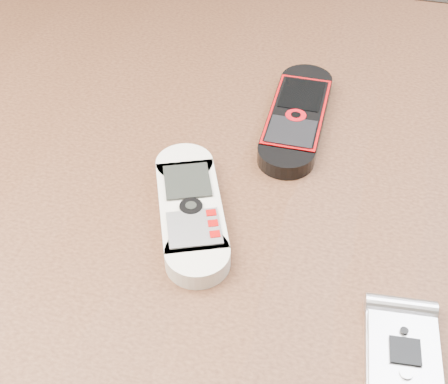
{
  "coord_description": "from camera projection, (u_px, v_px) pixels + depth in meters",
  "views": [
    {
      "loc": [
        0.1,
        -0.35,
        1.1
      ],
      "look_at": [
        0.01,
        0.0,
        0.76
      ],
      "focal_mm": 50.0,
      "sensor_mm": 36.0,
      "label": 1
    }
  ],
  "objects": [
    {
      "name": "table",
      "position": [
        219.0,
        281.0,
        0.58
      ],
      "size": [
        1.2,
        0.8,
        0.75
      ],
      "color": "black",
      "rests_on": "ground"
    },
    {
      "name": "nokia_black_red",
      "position": [
        297.0,
        116.0,
        0.58
      ],
      "size": [
        0.05,
        0.16,
        0.02
      ],
      "primitive_type": "cube",
      "rotation": [
        0.0,
        0.0,
        0.0
      ],
      "color": "black",
      "rests_on": "table"
    },
    {
      "name": "motorola_razr",
      "position": [
        404.0,
        360.0,
        0.39
      ],
      "size": [
        0.06,
        0.1,
        0.01
      ],
      "primitive_type": "cube",
      "rotation": [
        0.0,
        0.0,
        0.09
      ],
      "color": "silver",
      "rests_on": "table"
    },
    {
      "name": "nokia_white",
      "position": [
        191.0,
        209.0,
        0.49
      ],
      "size": [
        0.1,
        0.16,
        0.02
      ],
      "primitive_type": "cube",
      "rotation": [
        0.0,
        0.0,
        0.39
      ],
      "color": "silver",
      "rests_on": "table"
    }
  ]
}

